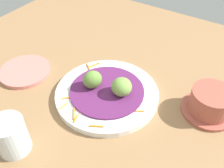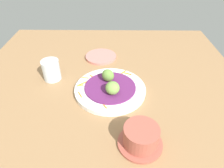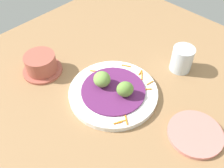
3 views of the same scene
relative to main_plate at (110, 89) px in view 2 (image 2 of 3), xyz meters
The scene contains 9 objects.
table_surface 3.88cm from the main_plate, 155.07° to the right, with size 110.00×110.00×2.00cm, color #936D47.
main_plate is the anchor object (origin of this frame).
cabbage_bed 1.10cm from the main_plate, 135.00° to the right, with size 18.90×18.90×0.54cm, color #60235B.
carrot_garnish 5.45cm from the main_plate, 129.28° to the right, with size 22.34×20.97×0.40cm.
guac_scoop_left 5.35cm from the main_plate, 166.73° to the right, with size 4.13×4.89×4.72cm, color olive.
guac_scoop_center 5.31cm from the main_plate, 13.27° to the left, with size 4.97×5.06×4.59cm, color #759E47.
side_plate_small 25.39cm from the main_plate, 168.99° to the right, with size 14.41×14.41×1.10cm, color tan.
terracotta_bowl 25.07cm from the main_plate, 20.63° to the left, with size 12.62×12.62×6.48cm.
water_glass 24.88cm from the main_plate, 108.47° to the right, with size 6.87×6.87×8.21cm, color silver.
Camera 2 is at (60.93, 2.80, 49.58)cm, focal length 32.05 mm.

